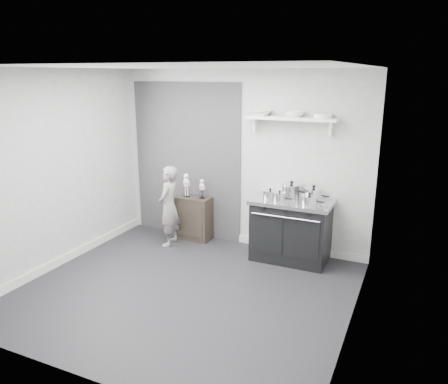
% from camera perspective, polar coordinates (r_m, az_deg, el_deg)
% --- Properties ---
extents(ground, '(4.00, 4.00, 0.00)m').
position_cam_1_polar(ground, '(5.64, -5.10, -12.63)').
color(ground, black).
rests_on(ground, ground).
extents(room_shell, '(4.02, 3.62, 2.71)m').
position_cam_1_polar(room_shell, '(5.25, -5.56, 4.30)').
color(room_shell, '#9D9D9B').
rests_on(room_shell, ground).
extents(wall_shelf, '(1.30, 0.26, 0.24)m').
position_cam_1_polar(wall_shelf, '(6.25, 8.73, 9.39)').
color(wall_shelf, white).
rests_on(wall_shelf, room_shell).
extents(stove, '(1.13, 0.70, 0.90)m').
position_cam_1_polar(stove, '(6.38, 8.75, -4.86)').
color(stove, black).
rests_on(stove, ground).
extents(side_cabinet, '(0.54, 0.32, 0.71)m').
position_cam_1_polar(side_cabinet, '(7.12, -3.92, -3.42)').
color(side_cabinet, black).
rests_on(side_cabinet, ground).
extents(child, '(0.36, 0.50, 1.27)m').
position_cam_1_polar(child, '(6.83, -7.20, -1.84)').
color(child, gray).
rests_on(child, ground).
extents(pot_front_left, '(0.29, 0.20, 0.17)m').
position_cam_1_polar(pot_front_left, '(6.19, 6.06, -0.37)').
color(pot_front_left, silver).
rests_on(pot_front_left, stove).
extents(pot_back_left, '(0.38, 0.29, 0.24)m').
position_cam_1_polar(pot_back_left, '(6.37, 8.79, 0.24)').
color(pot_back_left, silver).
rests_on(pot_back_left, stove).
extents(pot_back_right, '(0.36, 0.27, 0.23)m').
position_cam_1_polar(pot_back_right, '(6.22, 11.60, -0.29)').
color(pot_back_right, silver).
rests_on(pot_back_right, stove).
extents(pot_front_right, '(0.33, 0.24, 0.18)m').
position_cam_1_polar(pot_front_right, '(6.01, 11.09, -1.04)').
color(pot_front_right, silver).
rests_on(pot_front_right, stove).
extents(pot_front_center, '(0.27, 0.18, 0.17)m').
position_cam_1_polar(pot_front_center, '(6.09, 7.27, -0.67)').
color(pot_front_center, silver).
rests_on(pot_front_center, stove).
extents(skeleton_full, '(0.12, 0.08, 0.43)m').
position_cam_1_polar(skeleton_full, '(7.02, -4.93, 1.14)').
color(skeleton_full, silver).
rests_on(skeleton_full, side_cabinet).
extents(skeleton_torso, '(0.10, 0.06, 0.36)m').
position_cam_1_polar(skeleton_torso, '(6.90, -2.90, 0.60)').
color(skeleton_torso, silver).
rests_on(skeleton_torso, side_cabinet).
extents(bowl_large, '(0.32, 0.32, 0.08)m').
position_cam_1_polar(bowl_large, '(6.38, 4.75, 10.27)').
color(bowl_large, white).
rests_on(bowl_large, wall_shelf).
extents(bowl_small, '(0.26, 0.26, 0.08)m').
position_cam_1_polar(bowl_small, '(6.23, 9.19, 10.01)').
color(bowl_small, white).
rests_on(bowl_small, wall_shelf).
extents(plate_stack, '(0.25, 0.25, 0.06)m').
position_cam_1_polar(plate_stack, '(6.13, 12.77, 9.65)').
color(plate_stack, white).
rests_on(plate_stack, wall_shelf).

